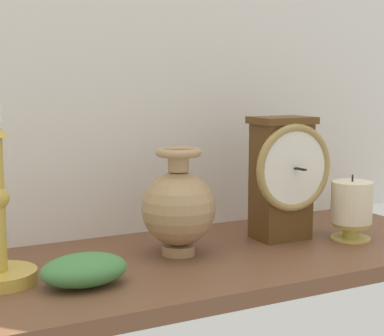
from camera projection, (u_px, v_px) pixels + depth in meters
ground_plane at (179, 265)px, 94.41cm from camera, size 100.00×36.00×2.40cm
back_wall at (133, 51)px, 105.93cm from camera, size 120.00×2.00×65.00cm
mantel_clock at (284, 175)px, 103.66cm from camera, size 14.88×10.22×21.30cm
brass_vase_bulbous at (179, 206)px, 94.83cm from camera, size 11.78×11.78×17.01cm
pillar_candle_front at (351, 208)px, 104.46cm from camera, size 7.11×7.11×11.38cm
ivy_sprig at (84, 270)px, 81.05cm from camera, size 11.86×8.30×4.35cm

